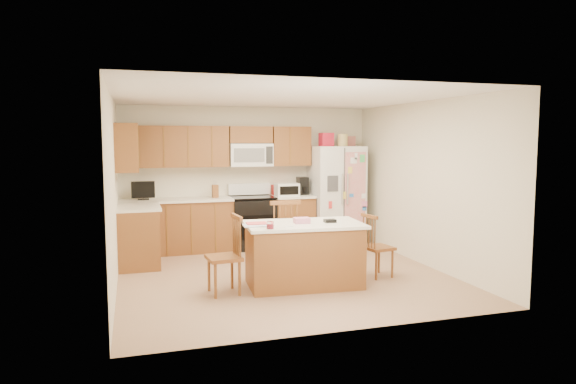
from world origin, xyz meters
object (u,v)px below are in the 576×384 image
object	(u,v)px
stove	(252,221)
island	(304,254)
windsor_chair_right	(377,247)
refrigerator	(336,194)
windsor_chair_left	(226,257)
windsor_chair_back	(282,238)

from	to	relation	value
stove	island	size ratio (longest dim) A/B	0.70
island	windsor_chair_right	bearing A→B (deg)	5.91
windsor_chair_right	refrigerator	bearing A→B (deg)	81.64
island	windsor_chair_left	size ratio (longest dim) A/B	1.65
refrigerator	windsor_chair_right	bearing A→B (deg)	-98.36
stove	island	distance (m)	2.52
stove	island	world-z (taller)	stove
refrigerator	windsor_chair_right	distance (m)	2.41
stove	island	bearing A→B (deg)	-87.47
windsor_chair_left	windsor_chair_back	size ratio (longest dim) A/B	0.92
island	windsor_chair_right	xyz separation A→B (m)	(1.12, 0.12, -0.00)
windsor_chair_right	windsor_chair_left	bearing A→B (deg)	-175.65
refrigerator	windsor_chair_right	xyz separation A→B (m)	(-0.34, -2.34, -0.50)
windsor_chair_left	windsor_chair_right	bearing A→B (deg)	4.35
windsor_chair_back	windsor_chair_right	xyz separation A→B (m)	(1.20, -0.58, -0.09)
windsor_chair_right	stove	bearing A→B (deg)	117.09
island	windsor_chair_back	xyz separation A→B (m)	(-0.09, 0.70, 0.08)
windsor_chair_left	stove	bearing A→B (deg)	70.05
stove	windsor_chair_left	world-z (taller)	stove
refrigerator	island	distance (m)	2.90
island	stove	bearing A→B (deg)	92.53
stove	windsor_chair_left	size ratio (longest dim) A/B	1.15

